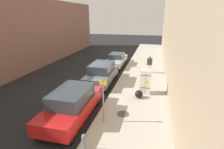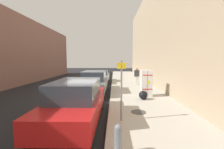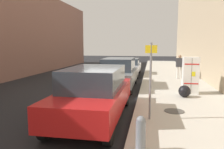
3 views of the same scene
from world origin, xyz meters
TOP-DOWN VIEW (x-y plane):
  - ground_plane at (0.00, 0.00)m, footprint 80.00×80.00m
  - sidewalk_slab at (-3.94, 0.00)m, footprint 4.00×44.00m
  - discarded_refrigerator at (-4.38, 1.04)m, footprint 0.73×0.59m
  - manhole_cover at (-3.35, 4.21)m, footprint 0.70×0.70m
  - street_sign_post at (-2.49, 5.19)m, footprint 0.36×0.07m
  - fire_hydrant at (-2.31, 7.40)m, footprint 0.22×0.22m
  - trash_bag at (-4.01, 1.88)m, footprint 0.54×0.54m
  - pedestrian_walking_far at (-4.45, -3.82)m, footprint 0.48×0.22m
  - parked_sedan_silver at (-0.64, -6.10)m, footprint 1.84×4.74m
  - parked_suv_gray at (-0.64, -0.51)m, footprint 1.91×4.60m
  - parked_suv_red at (-0.64, 5.04)m, footprint 1.96×4.89m

SIDE VIEW (x-z plane):
  - ground_plane at x=0.00m, z-range 0.00..0.00m
  - sidewalk_slab at x=-3.94m, z-range 0.00..0.16m
  - manhole_cover at x=-3.35m, z-range 0.16..0.18m
  - trash_bag at x=-4.01m, z-range 0.16..0.70m
  - fire_hydrant at x=-2.31m, z-range 0.17..0.98m
  - parked_sedan_silver at x=-0.64m, z-range 0.04..1.45m
  - parked_suv_gray at x=-0.64m, z-range 0.03..1.79m
  - parked_suv_red at x=-0.64m, z-range 0.03..1.79m
  - discarded_refrigerator at x=-4.38m, z-range 0.16..1.94m
  - pedestrian_walking_far at x=-4.45m, z-range 0.30..1.97m
  - street_sign_post at x=-2.49m, z-range 0.31..2.73m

